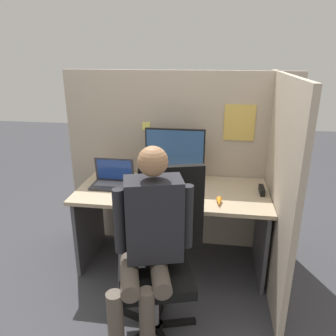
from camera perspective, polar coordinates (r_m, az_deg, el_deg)
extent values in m
plane|color=#3D3D42|center=(2.76, -0.40, -20.53)|extent=(12.00, 12.00, 0.00)
cube|color=tan|center=(3.01, 1.76, 0.95)|extent=(2.06, 0.04, 1.64)
cube|color=gold|center=(2.87, 12.33, 7.71)|extent=(0.26, 0.01, 0.31)
cube|color=#F4EA66|center=(2.94, -3.81, 7.28)|extent=(0.07, 0.01, 0.07)
cube|color=tan|center=(2.61, 18.33, -3.12)|extent=(0.04, 1.37, 1.64)
cube|color=tan|center=(2.70, 0.75, -4.05)|extent=(1.56, 0.72, 0.03)
cube|color=#4C4C51|center=(3.04, -13.49, -9.29)|extent=(0.03, 0.61, 0.68)
cube|color=#4C4C51|center=(2.87, 15.88, -11.33)|extent=(0.03, 0.61, 0.68)
cube|color=orange|center=(2.85, 1.17, -1.70)|extent=(0.32, 0.20, 0.06)
cylinder|color=black|center=(2.84, 1.18, -1.02)|extent=(0.16, 0.16, 0.01)
cylinder|color=black|center=(2.83, 1.18, -0.44)|extent=(0.04, 0.04, 0.05)
cube|color=black|center=(2.78, 1.22, 3.29)|extent=(0.51, 0.02, 0.36)
cube|color=#2D5184|center=(2.76, 1.19, 3.22)|extent=(0.48, 0.00, 0.33)
cube|color=#2D2D33|center=(2.77, -9.73, -3.08)|extent=(0.34, 0.21, 0.02)
cube|color=#5B5B60|center=(2.78, -9.65, -2.75)|extent=(0.29, 0.11, 0.00)
cube|color=#2D2D33|center=(2.82, -9.29, -0.27)|extent=(0.34, 0.03, 0.21)
cube|color=#1E3D93|center=(2.81, -9.32, -0.30)|extent=(0.30, 0.02, 0.18)
ellipsoid|color=silver|center=(2.64, -4.73, -3.79)|extent=(0.07, 0.04, 0.04)
cube|color=black|center=(2.72, 16.01, -3.74)|extent=(0.04, 0.15, 0.05)
cone|color=orange|center=(2.45, 8.89, -5.88)|extent=(0.04, 0.11, 0.04)
cylinder|color=green|center=(2.51, 8.89, -5.24)|extent=(0.02, 0.02, 0.02)
cylinder|color=black|center=(2.48, -2.19, -25.66)|extent=(0.10, 0.10, 0.04)
cube|color=black|center=(2.49, 1.35, -25.37)|extent=(0.28, 0.11, 0.04)
cube|color=black|center=(2.58, -1.47, -23.50)|extent=(0.04, 0.28, 0.04)
cube|color=black|center=(2.54, -5.19, -24.52)|extent=(0.28, 0.13, 0.04)
cylinder|color=gray|center=(2.34, -2.26, -22.24)|extent=(0.05, 0.05, 0.36)
cube|color=black|center=(2.21, -2.33, -18.07)|extent=(0.57, 0.57, 0.07)
cube|color=black|center=(2.22, 0.61, -7.25)|extent=(0.43, 0.17, 0.62)
cylinder|color=brown|center=(2.06, -6.70, -18.17)|extent=(0.20, 0.35, 0.11)
cylinder|color=brown|center=(2.13, -9.00, -26.18)|extent=(0.09, 0.09, 0.52)
cylinder|color=brown|center=(2.07, -1.46, -17.87)|extent=(0.20, 0.35, 0.11)
cylinder|color=brown|center=(2.13, -3.62, -25.95)|extent=(0.09, 0.09, 0.52)
cube|color=#232328|center=(1.99, -2.49, -8.86)|extent=(0.38, 0.29, 0.51)
sphere|color=#9E704C|center=(1.84, -2.66, 1.17)|extent=(0.18, 0.18, 0.18)
cylinder|color=#232328|center=(1.98, -8.48, -9.15)|extent=(0.07, 0.07, 0.41)
cylinder|color=#232328|center=(2.01, 3.39, -8.48)|extent=(0.07, 0.07, 0.41)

